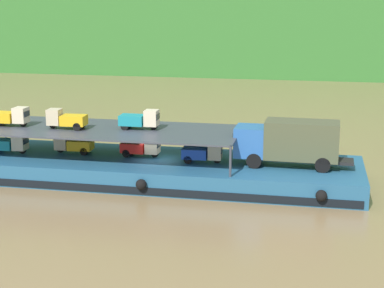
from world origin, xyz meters
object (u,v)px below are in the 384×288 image
mini_truck_lower_aft (73,144)px  mini_truck_lower_fore (203,153)px  cargo_barge (157,169)px  mini_truck_lower_mid (141,147)px  mini_truck_upper_fore (140,119)px  mini_truck_upper_mid (66,119)px  mini_truck_lower_stern (9,144)px  covered_lorry (290,142)px  mini_truck_upper_stern (10,116)px

mini_truck_lower_aft → mini_truck_lower_fore: 9.71m
cargo_barge → mini_truck_lower_fore: (3.32, -0.20, 1.44)m
cargo_barge → mini_truck_lower_mid: (-1.28, 0.56, 1.44)m
cargo_barge → mini_truck_upper_fore: bearing=161.7°
cargo_barge → mini_truck_lower_fore: size_ratio=10.20×
mini_truck_lower_fore → mini_truck_upper_fore: mini_truck_upper_fore is taller
mini_truck_lower_mid → mini_truck_upper_mid: (-5.13, -1.06, 2.00)m
mini_truck_lower_stern → mini_truck_lower_mid: bearing=5.7°
covered_lorry → mini_truck_upper_mid: (-15.54, -0.47, 1.00)m
mini_truck_lower_aft → mini_truck_lower_mid: bearing=1.3°
mini_truck_upper_stern → mini_truck_lower_aft: bearing=10.8°
cargo_barge → mini_truck_lower_aft: 6.54m
covered_lorry → mini_truck_upper_fore: size_ratio=2.88×
cargo_barge → mini_truck_lower_fore: bearing=-3.5°
covered_lorry → mini_truck_upper_fore: bearing=177.5°
mini_truck_lower_fore → mini_truck_lower_aft: bearing=176.2°
mini_truck_lower_aft → mini_truck_upper_stern: size_ratio=1.01×
covered_lorry → mini_truck_upper_fore: 10.48m
mini_truck_lower_stern → mini_truck_lower_mid: (9.65, 0.97, 0.00)m
mini_truck_lower_mid → mini_truck_upper_mid: mini_truck_upper_mid is taller
mini_truck_upper_stern → mini_truck_upper_fore: (9.43, 0.81, 0.00)m
mini_truck_lower_mid → mini_truck_upper_mid: bearing=-168.4°
covered_lorry → mini_truck_lower_fore: (-5.81, -0.17, -1.00)m
mini_truck_lower_fore → mini_truck_upper_mid: (-9.73, -0.29, 2.00)m
mini_truck_lower_stern → mini_truck_upper_mid: size_ratio=0.99×
covered_lorry → mini_truck_upper_mid: size_ratio=2.84×
cargo_barge → covered_lorry: bearing=-0.2°
mini_truck_lower_aft → mini_truck_upper_mid: bearing=-92.7°
mini_truck_lower_mid → mini_truck_upper_fore: mini_truck_upper_fore is taller
covered_lorry → mini_truck_lower_mid: bearing=176.7°
mini_truck_lower_aft → mini_truck_upper_stern: 4.87m
mini_truck_lower_mid → mini_truck_upper_stern: mini_truck_upper_stern is taller
covered_lorry → mini_truck_upper_stern: 19.88m
cargo_barge → mini_truck_upper_mid: size_ratio=10.15×
mini_truck_lower_aft → mini_truck_lower_fore: bearing=-3.8°
cargo_barge → mini_truck_lower_aft: bearing=176.0°
mini_truck_upper_mid → covered_lorry: bearing=1.7°
mini_truck_lower_aft → mini_truck_upper_fore: (5.07, -0.02, 2.00)m
mini_truck_lower_aft → mini_truck_upper_mid: (-0.04, -0.94, 2.00)m
covered_lorry → mini_truck_upper_stern: (-19.85, -0.35, 1.00)m
mini_truck_lower_mid → mini_truck_lower_fore: 4.66m
covered_lorry → cargo_barge: bearing=179.8°
mini_truck_lower_aft → mini_truck_lower_mid: same height
mini_truck_lower_stern → mini_truck_upper_fore: mini_truck_upper_fore is taller
mini_truck_upper_stern → mini_truck_lower_fore: bearing=0.7°
covered_lorry → mini_truck_lower_stern: 20.08m
mini_truck_lower_aft → mini_truck_lower_mid: (5.09, 0.12, 0.00)m
mini_truck_lower_aft → mini_truck_lower_fore: size_ratio=1.00×
cargo_barge → covered_lorry: covered_lorry is taller
covered_lorry → mini_truck_lower_fore: covered_lorry is taller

